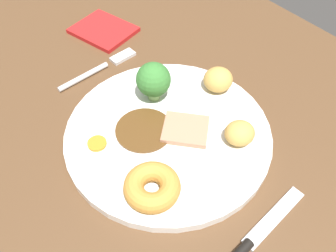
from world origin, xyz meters
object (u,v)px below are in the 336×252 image
knife (245,248)px  roast_potato_right (240,133)px  dinner_plate (168,134)px  fork (100,68)px  folded_napkin (103,30)px  meat_slice_main (184,128)px  broccoli_floret (153,80)px  yorkshire_pudding (152,187)px  carrot_coin_front (97,143)px  roast_potato_left (218,80)px

knife → roast_potato_right: bearing=43.0°
dinner_plate → fork: bearing=-179.8°
dinner_plate → folded_napkin: 28.79cm
dinner_plate → roast_potato_right: roast_potato_right is taller
dinner_plate → meat_slice_main: bearing=57.1°
broccoli_floret → fork: broccoli_floret is taller
yorkshire_pudding → folded_napkin: (-34.77, 13.82, -2.29)cm
dinner_plate → yorkshire_pudding: (6.65, -7.64, 1.99)cm
broccoli_floret → knife: (25.01, -5.73, -4.54)cm
dinner_plate → yorkshire_pudding: size_ratio=4.17×
folded_napkin → broccoli_floret: bearing=-10.0°
dinner_plate → meat_slice_main: size_ratio=4.65×
broccoli_floret → knife: broccoli_floret is taller
meat_slice_main → fork: 20.22cm
fork → carrot_coin_front: bearing=-126.0°
broccoli_floret → folded_napkin: (-21.57, 3.79, -4.59)cm
carrot_coin_front → broccoli_floret: (-2.51, 11.59, 3.39)cm
carrot_coin_front → folded_napkin: (-24.08, 15.38, -1.21)cm
dinner_plate → folded_napkin: (-28.12, 6.18, -0.30)cm
broccoli_floret → roast_potato_left: bearing=64.0°
carrot_coin_front → knife: (22.50, 5.87, -1.15)cm
yorkshire_pudding → fork: (-25.51, 7.57, -2.30)cm
dinner_plate → roast_potato_left: 11.94cm
dinner_plate → roast_potato_left: size_ratio=6.47×
yorkshire_pudding → knife: yorkshire_pudding is taller
fork → knife: knife is taller
carrot_coin_front → dinner_plate: bearing=66.3°
meat_slice_main → carrot_coin_front: meat_slice_main is taller
roast_potato_right → carrot_coin_front: roast_potato_right is taller
roast_potato_left → roast_potato_right: bearing=-27.3°
carrot_coin_front → roast_potato_right: bearing=54.1°
dinner_plate → knife: size_ratio=1.58×
roast_potato_left → folded_napkin: roast_potato_left is taller
carrot_coin_front → folded_napkin: 28.60cm
meat_slice_main → roast_potato_right: (6.16, 4.69, 1.19)cm
roast_potato_left → broccoli_floret: size_ratio=0.72×
meat_slice_main → knife: bearing=-16.9°
meat_slice_main → yorkshire_pudding: (5.43, -9.52, 0.89)cm
dinner_plate → broccoli_floret: size_ratio=4.66×
roast_potato_right → folded_napkin: 35.59cm
yorkshire_pudding → carrot_coin_front: 10.86cm
dinner_plate → broccoli_floret: bearing=160.0°
roast_potato_left → knife: roast_potato_left is taller
meat_slice_main → yorkshire_pudding: 11.00cm
fork → yorkshire_pudding: bearing=-110.8°
broccoli_floret → fork: 13.37cm
dinner_plate → carrot_coin_front: 10.09cm
dinner_plate → carrot_coin_front: carrot_coin_front is taller
roast_potato_right → broccoli_floret: bearing=-163.3°
meat_slice_main → knife: 18.06cm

